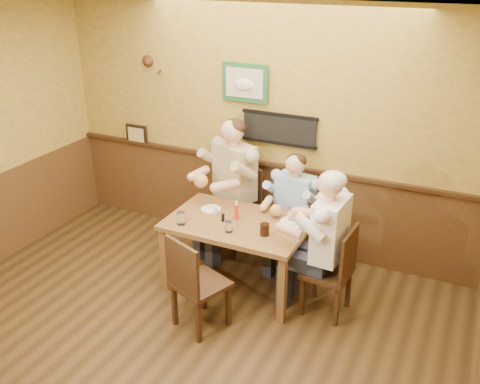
# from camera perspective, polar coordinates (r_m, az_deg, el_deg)

# --- Properties ---
(room) EXTENTS (5.02, 5.03, 2.81)m
(room) POSITION_cam_1_polar(r_m,az_deg,el_deg) (3.94, -9.10, 1.20)
(room) COLOR #32210F
(room) RESTS_ON ground
(dining_table) EXTENTS (1.40, 0.90, 0.75)m
(dining_table) POSITION_cam_1_polar(r_m,az_deg,el_deg) (5.41, -0.25, -4.00)
(dining_table) COLOR brown
(dining_table) RESTS_ON ground
(chair_back_left) EXTENTS (0.60, 0.60, 1.00)m
(chair_back_left) POSITION_cam_1_polar(r_m,az_deg,el_deg) (6.18, -0.56, -1.92)
(chair_back_left) COLOR #3C2513
(chair_back_left) RESTS_ON ground
(chair_back_right) EXTENTS (0.44, 0.44, 0.83)m
(chair_back_right) POSITION_cam_1_polar(r_m,az_deg,el_deg) (5.92, 5.73, -4.16)
(chair_back_right) COLOR #3C2513
(chair_back_right) RESTS_ON ground
(chair_right_end) EXTENTS (0.45, 0.45, 0.92)m
(chair_right_end) POSITION_cam_1_polar(r_m,az_deg,el_deg) (5.18, 9.29, -8.22)
(chair_right_end) COLOR #3C2513
(chair_right_end) RESTS_ON ground
(chair_near_side) EXTENTS (0.57, 0.57, 0.95)m
(chair_near_side) POSITION_cam_1_polar(r_m,az_deg,el_deg) (4.94, -4.23, -9.51)
(chair_near_side) COLOR #3C2513
(chair_near_side) RESTS_ON ground
(diner_tan_shirt) EXTENTS (0.86, 0.86, 1.42)m
(diner_tan_shirt) POSITION_cam_1_polar(r_m,az_deg,el_deg) (6.09, -0.56, -0.11)
(diner_tan_shirt) COLOR #C9B58A
(diner_tan_shirt) RESTS_ON ground
(diner_blue_polo) EXTENTS (0.62, 0.62, 1.18)m
(diner_blue_polo) POSITION_cam_1_polar(r_m,az_deg,el_deg) (5.84, 5.80, -2.63)
(diner_blue_polo) COLOR #91B1D9
(diner_blue_polo) RESTS_ON ground
(diner_white_elder) EXTENTS (0.64, 0.64, 1.32)m
(diner_white_elder) POSITION_cam_1_polar(r_m,az_deg,el_deg) (5.08, 9.43, -6.34)
(diner_white_elder) COLOR white
(diner_white_elder) RESTS_ON ground
(water_glass_left) EXTENTS (0.11, 0.11, 0.13)m
(water_glass_left) POSITION_cam_1_polar(r_m,az_deg,el_deg) (5.31, -6.32, -2.79)
(water_glass_left) COLOR white
(water_glass_left) RESTS_ON dining_table
(water_glass_mid) EXTENTS (0.08, 0.08, 0.11)m
(water_glass_mid) POSITION_cam_1_polar(r_m,az_deg,el_deg) (5.14, -1.21, -3.72)
(water_glass_mid) COLOR white
(water_glass_mid) RESTS_ON dining_table
(cola_tumbler) EXTENTS (0.11, 0.11, 0.12)m
(cola_tumbler) POSITION_cam_1_polar(r_m,az_deg,el_deg) (5.09, 2.64, -4.02)
(cola_tumbler) COLOR black
(cola_tumbler) RESTS_ON dining_table
(hot_sauce_bottle) EXTENTS (0.05, 0.05, 0.18)m
(hot_sauce_bottle) POSITION_cam_1_polar(r_m,az_deg,el_deg) (5.37, -0.39, -2.04)
(hot_sauce_bottle) COLOR red
(hot_sauce_bottle) RESTS_ON dining_table
(salt_shaker) EXTENTS (0.03, 0.03, 0.08)m
(salt_shaker) POSITION_cam_1_polar(r_m,az_deg,el_deg) (5.49, -2.62, -2.01)
(salt_shaker) COLOR silver
(salt_shaker) RESTS_ON dining_table
(pepper_shaker) EXTENTS (0.04, 0.04, 0.08)m
(pepper_shaker) POSITION_cam_1_polar(r_m,az_deg,el_deg) (5.35, -1.83, -2.74)
(pepper_shaker) COLOR black
(pepper_shaker) RESTS_ON dining_table
(plate_far_left) EXTENTS (0.25, 0.25, 0.01)m
(plate_far_left) POSITION_cam_1_polar(r_m,az_deg,el_deg) (5.61, -3.11, -1.80)
(plate_far_left) COLOR silver
(plate_far_left) RESTS_ON dining_table
(plate_far_right) EXTENTS (0.31, 0.31, 0.02)m
(plate_far_right) POSITION_cam_1_polar(r_m,az_deg,el_deg) (5.35, 5.71, -3.25)
(plate_far_right) COLOR silver
(plate_far_right) RESTS_ON dining_table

